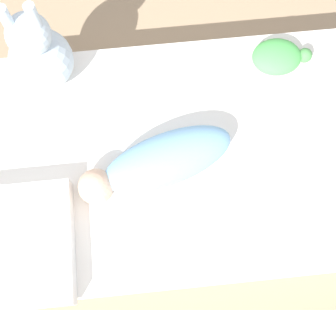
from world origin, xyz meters
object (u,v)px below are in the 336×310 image
(bunny_plush, at_px, (38,54))
(swaddled_baby, at_px, (159,162))
(pillow, at_px, (6,247))
(turtle_plush, at_px, (279,57))

(bunny_plush, bearing_deg, swaddled_baby, -46.91)
(pillow, xyz_separation_m, bunny_plush, (0.13, 0.58, 0.10))
(swaddled_baby, distance_m, bunny_plush, 0.51)
(swaddled_baby, height_order, turtle_plush, swaddled_baby)
(turtle_plush, bearing_deg, swaddled_baby, -142.23)
(swaddled_baby, relative_size, pillow, 1.28)
(pillow, relative_size, turtle_plush, 1.91)
(bunny_plush, height_order, turtle_plush, bunny_plush)
(swaddled_baby, relative_size, turtle_plush, 2.45)
(swaddled_baby, bearing_deg, bunny_plush, -62.59)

